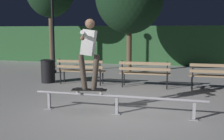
% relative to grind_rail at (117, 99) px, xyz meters
% --- Properties ---
extents(ground_plane, '(90.00, 90.00, 0.00)m').
position_rel_grind_rail_xyz_m(ground_plane, '(0.00, 0.09, -0.32)').
color(ground_plane, '#ADAAA8').
extents(hedge_backdrop, '(24.00, 1.20, 2.06)m').
position_rel_grind_rail_xyz_m(hedge_backdrop, '(0.00, 9.51, 0.70)').
color(hedge_backdrop, '#2D5B33').
rests_on(hedge_backdrop, ground).
extents(grind_rail, '(3.84, 0.18, 0.42)m').
position_rel_grind_rail_xyz_m(grind_rail, '(0.00, 0.00, 0.00)').
color(grind_rail, '#9E9EA3').
rests_on(grind_rail, ground).
extents(skateboard, '(0.80, 0.32, 0.09)m').
position_rel_grind_rail_xyz_m(skateboard, '(-0.63, -0.00, 0.17)').
color(skateboard, black).
rests_on(skateboard, grind_rail).
extents(skateboarder, '(0.63, 1.39, 1.56)m').
position_rel_grind_rail_xyz_m(skateboarder, '(-0.63, 0.00, 1.11)').
color(skateboarder, black).
rests_on(skateboarder, skateboard).
extents(park_bench_leftmost, '(1.61, 0.46, 0.88)m').
position_rel_grind_rail_xyz_m(park_bench_leftmost, '(-1.96, 2.93, 0.21)').
color(park_bench_leftmost, black).
rests_on(park_bench_leftmost, ground).
extents(park_bench_left_center, '(1.61, 0.46, 0.88)m').
position_rel_grind_rail_xyz_m(park_bench_left_center, '(0.20, 2.93, 0.21)').
color(park_bench_left_center, black).
rests_on(park_bench_left_center, ground).
extents(park_bench_right_center, '(1.61, 0.46, 0.88)m').
position_rel_grind_rail_xyz_m(park_bench_right_center, '(2.36, 2.93, 0.21)').
color(park_bench_right_center, black).
rests_on(park_bench_right_center, ground).
extents(lamp_post_left, '(0.32, 0.32, 3.90)m').
position_rel_grind_rail_xyz_m(lamp_post_left, '(-4.00, 5.07, 2.16)').
color(lamp_post_left, black).
rests_on(lamp_post_left, ground).
extents(trash_can, '(0.52, 0.52, 0.80)m').
position_rel_grind_rail_xyz_m(trash_can, '(-3.21, 3.01, 0.09)').
color(trash_can, black).
rests_on(trash_can, ground).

